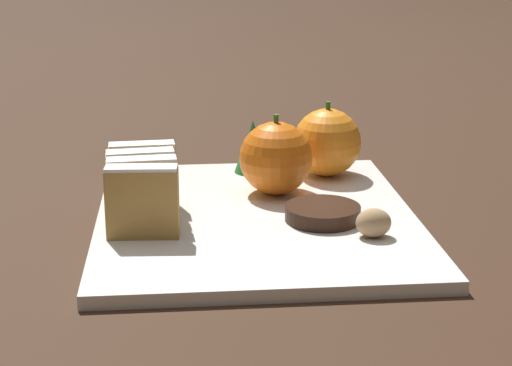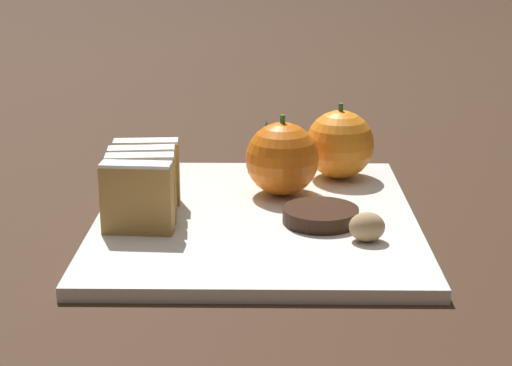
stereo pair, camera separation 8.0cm
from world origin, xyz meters
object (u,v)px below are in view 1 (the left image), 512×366
Objects in this scene: orange_near at (327,142)px; walnut at (373,223)px; orange_far at (276,158)px; chocolate_cookie at (323,213)px.

walnut is (0.01, -0.19, -0.02)m from orange_near.
orange_far is at bearing 118.49° from walnut.
walnut is (0.07, -0.13, -0.02)m from orange_far.
orange_far reaches higher than chocolate_cookie.
chocolate_cookie is (-0.04, 0.05, -0.01)m from walnut.
walnut reaches higher than chocolate_cookie.
orange_far is 0.15m from walnut.
orange_near is 1.16× the size of chocolate_cookie.
orange_near is 0.09m from orange_far.
orange_near reaches higher than chocolate_cookie.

